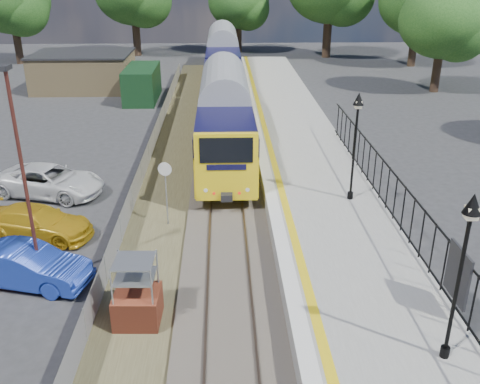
{
  "coord_description": "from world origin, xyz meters",
  "views": [
    {
      "loc": [
        -0.16,
        -14.79,
        10.29
      ],
      "look_at": [
        0.51,
        4.33,
        2.0
      ],
      "focal_mm": 40.0,
      "sensor_mm": 36.0,
      "label": 1
    }
  ],
  "objects_px": {
    "victorian_lamp_north": "(357,122)",
    "car_red": "(20,264)",
    "victorian_lamp_south": "(466,241)",
    "carpark_lamp": "(22,169)",
    "car_blue": "(27,266)",
    "train": "(223,73)",
    "speed_sign": "(166,183)",
    "car_yellow": "(37,223)",
    "brick_plinth": "(137,293)",
    "car_white": "(49,181)"
  },
  "relations": [
    {
      "from": "brick_plinth",
      "to": "car_blue",
      "type": "relative_size",
      "value": 0.51
    },
    {
      "from": "train",
      "to": "car_blue",
      "type": "relative_size",
      "value": 9.35
    },
    {
      "from": "speed_sign",
      "to": "car_blue",
      "type": "xyz_separation_m",
      "value": [
        -4.4,
        -4.31,
        -1.22
      ]
    },
    {
      "from": "victorian_lamp_south",
      "to": "speed_sign",
      "type": "distance_m",
      "value": 12.63
    },
    {
      "from": "carpark_lamp",
      "to": "car_red",
      "type": "relative_size",
      "value": 1.87
    },
    {
      "from": "brick_plinth",
      "to": "train",
      "type": "bearing_deg",
      "value": 84.23
    },
    {
      "from": "victorian_lamp_south",
      "to": "car_yellow",
      "type": "distance_m",
      "value": 16.13
    },
    {
      "from": "carpark_lamp",
      "to": "car_blue",
      "type": "distance_m",
      "value": 3.55
    },
    {
      "from": "victorian_lamp_south",
      "to": "speed_sign",
      "type": "xyz_separation_m",
      "value": [
        -8.0,
        9.49,
        -2.36
      ]
    },
    {
      "from": "train",
      "to": "carpark_lamp",
      "type": "relative_size",
      "value": 5.45
    },
    {
      "from": "speed_sign",
      "to": "carpark_lamp",
      "type": "bearing_deg",
      "value": -122.7
    },
    {
      "from": "train",
      "to": "brick_plinth",
      "type": "height_order",
      "value": "train"
    },
    {
      "from": "car_red",
      "to": "speed_sign",
      "type": "bearing_deg",
      "value": -45.99
    },
    {
      "from": "car_blue",
      "to": "car_white",
      "type": "height_order",
      "value": "car_blue"
    },
    {
      "from": "victorian_lamp_south",
      "to": "car_red",
      "type": "xyz_separation_m",
      "value": [
        -12.69,
        5.37,
        -3.62
      ]
    },
    {
      "from": "victorian_lamp_north",
      "to": "car_red",
      "type": "bearing_deg",
      "value": -159.65
    },
    {
      "from": "victorian_lamp_south",
      "to": "car_blue",
      "type": "height_order",
      "value": "victorian_lamp_south"
    },
    {
      "from": "train",
      "to": "car_blue",
      "type": "bearing_deg",
      "value": -105.07
    },
    {
      "from": "victorian_lamp_south",
      "to": "carpark_lamp",
      "type": "height_order",
      "value": "carpark_lamp"
    },
    {
      "from": "carpark_lamp",
      "to": "car_yellow",
      "type": "distance_m",
      "value": 5.05
    },
    {
      "from": "train",
      "to": "carpark_lamp",
      "type": "height_order",
      "value": "carpark_lamp"
    },
    {
      "from": "car_white",
      "to": "carpark_lamp",
      "type": "bearing_deg",
      "value": -150.28
    },
    {
      "from": "car_red",
      "to": "car_white",
      "type": "bearing_deg",
      "value": 11.64
    },
    {
      "from": "brick_plinth",
      "to": "car_red",
      "type": "height_order",
      "value": "brick_plinth"
    },
    {
      "from": "victorian_lamp_north",
      "to": "car_red",
      "type": "distance_m",
      "value": 13.8
    },
    {
      "from": "victorian_lamp_north",
      "to": "speed_sign",
      "type": "distance_m",
      "value": 8.16
    },
    {
      "from": "victorian_lamp_south",
      "to": "car_white",
      "type": "xyz_separation_m",
      "value": [
        -13.88,
        12.94,
        -3.58
      ]
    },
    {
      "from": "victorian_lamp_north",
      "to": "brick_plinth",
      "type": "xyz_separation_m",
      "value": [
        -8.12,
        -7.07,
        -3.23
      ]
    },
    {
      "from": "carpark_lamp",
      "to": "car_yellow",
      "type": "height_order",
      "value": "carpark_lamp"
    },
    {
      "from": "car_red",
      "to": "car_white",
      "type": "distance_m",
      "value": 7.66
    },
    {
      "from": "car_yellow",
      "to": "car_white",
      "type": "height_order",
      "value": "car_white"
    },
    {
      "from": "train",
      "to": "car_red",
      "type": "relative_size",
      "value": 10.21
    },
    {
      "from": "victorian_lamp_south",
      "to": "carpark_lamp",
      "type": "xyz_separation_m",
      "value": [
        -12.01,
        5.26,
        -0.05
      ]
    },
    {
      "from": "car_blue",
      "to": "victorian_lamp_north",
      "type": "bearing_deg",
      "value": -53.9
    },
    {
      "from": "train",
      "to": "car_red",
      "type": "height_order",
      "value": "train"
    },
    {
      "from": "car_yellow",
      "to": "car_white",
      "type": "xyz_separation_m",
      "value": [
        -0.76,
        4.3,
        0.06
      ]
    },
    {
      "from": "car_red",
      "to": "car_blue",
      "type": "bearing_deg",
      "value": -120.87
    },
    {
      "from": "brick_plinth",
      "to": "car_white",
      "type": "bearing_deg",
      "value": 119.08
    },
    {
      "from": "victorian_lamp_north",
      "to": "carpark_lamp",
      "type": "distance_m",
      "value": 12.72
    },
    {
      "from": "speed_sign",
      "to": "carpark_lamp",
      "type": "relative_size",
      "value": 0.38
    },
    {
      "from": "train",
      "to": "speed_sign",
      "type": "relative_size",
      "value": 14.35
    },
    {
      "from": "speed_sign",
      "to": "car_white",
      "type": "relative_size",
      "value": 0.55
    },
    {
      "from": "speed_sign",
      "to": "car_yellow",
      "type": "xyz_separation_m",
      "value": [
        -5.12,
        -0.85,
        -1.29
      ]
    },
    {
      "from": "brick_plinth",
      "to": "car_white",
      "type": "distance_m",
      "value": 11.45
    },
    {
      "from": "victorian_lamp_south",
      "to": "car_blue",
      "type": "distance_m",
      "value": 13.91
    },
    {
      "from": "victorian_lamp_north",
      "to": "car_yellow",
      "type": "xyz_separation_m",
      "value": [
        -12.92,
        -1.36,
        -3.65
      ]
    },
    {
      "from": "speed_sign",
      "to": "car_white",
      "type": "bearing_deg",
      "value": 160.39
    },
    {
      "from": "victorian_lamp_south",
      "to": "brick_plinth",
      "type": "bearing_deg",
      "value": 160.56
    },
    {
      "from": "car_yellow",
      "to": "victorian_lamp_south",
      "type": "bearing_deg",
      "value": -109.52
    },
    {
      "from": "carpark_lamp",
      "to": "car_white",
      "type": "height_order",
      "value": "carpark_lamp"
    }
  ]
}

